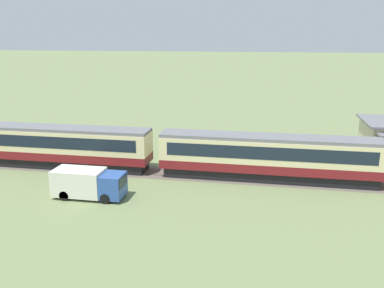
# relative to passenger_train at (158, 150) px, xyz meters

# --- Properties ---
(ground_plane) EXTENTS (600.00, 600.00, 0.00)m
(ground_plane) POSITION_rel_passenger_train_xyz_m (8.14, -0.12, -2.24)
(ground_plane) COLOR #707F51
(passenger_train) EXTENTS (81.59, 2.90, 4.03)m
(passenger_train) POSITION_rel_passenger_train_xyz_m (0.00, 0.00, 0.00)
(passenger_train) COLOR maroon
(passenger_train) RESTS_ON ground_plane
(railway_track) EXTENTS (155.12, 3.60, 0.04)m
(railway_track) POSITION_rel_passenger_train_xyz_m (-3.34, 0.00, -2.23)
(railway_track) COLOR #665B51
(railway_track) RESTS_ON ground_plane
(delivery_truck_blue) EXTENTS (5.68, 2.20, 2.29)m
(delivery_truck_blue) POSITION_rel_passenger_train_xyz_m (-3.92, -6.89, -1.03)
(delivery_truck_blue) COLOR #2D519E
(delivery_truck_blue) RESTS_ON ground_plane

